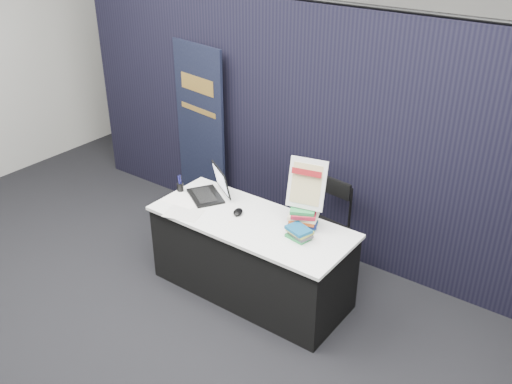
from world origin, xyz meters
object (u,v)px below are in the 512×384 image
object	(u,v)px
book_stack_short	(299,233)
info_sign	(307,184)
stacking_chair	(322,224)
book_stack_tall	(303,217)
laptop	(209,189)
display_table	(251,256)
pullup_banner	(201,139)

from	to	relation	value
book_stack_short	info_sign	distance (m)	0.40
stacking_chair	book_stack_tall	bearing A→B (deg)	-73.22
laptop	info_sign	distance (m)	1.06
display_table	book_stack_short	size ratio (longest dim) A/B	8.84
info_sign	stacking_chair	bearing A→B (deg)	87.56
book_stack_tall	book_stack_short	distance (m)	0.19
info_sign	pullup_banner	world-z (taller)	pullup_banner
laptop	book_stack_tall	xyz separation A→B (m)	(1.00, 0.04, 0.03)
laptop	book_stack_tall	distance (m)	1.01
info_sign	stacking_chair	xyz separation A→B (m)	(-0.08, 0.44, -0.62)
display_table	stacking_chair	world-z (taller)	stacking_chair
book_stack_tall	pullup_banner	world-z (taller)	pullup_banner
pullup_banner	stacking_chair	bearing A→B (deg)	-0.66
book_stack_tall	info_sign	distance (m)	0.30
laptop	pullup_banner	world-z (taller)	pullup_banner
info_sign	stacking_chair	size ratio (longest dim) A/B	0.47
book_stack_short	pullup_banner	xyz separation A→B (m)	(-1.89, 0.95, 0.03)
book_stack_tall	pullup_banner	xyz separation A→B (m)	(-1.82, 0.77, -0.00)
display_table	laptop	world-z (taller)	laptop
display_table	laptop	xyz separation A→B (m)	(-0.59, 0.13, 0.44)
pullup_banner	display_table	bearing A→B (deg)	-24.80
stacking_chair	info_sign	bearing A→B (deg)	-72.55
display_table	stacking_chair	bearing A→B (deg)	62.66
stacking_chair	book_stack_short	bearing A→B (deg)	-69.90
book_stack_tall	pullup_banner	size ratio (longest dim) A/B	0.14
info_sign	book_stack_tall	bearing A→B (deg)	-102.90
laptop	pullup_banner	size ratio (longest dim) A/B	0.25
info_sign	laptop	bearing A→B (deg)	171.10
book_stack_tall	book_stack_short	world-z (taller)	book_stack_tall
book_stack_short	pullup_banner	world-z (taller)	pullup_banner
display_table	info_sign	size ratio (longest dim) A/B	4.17
book_stack_tall	pullup_banner	bearing A→B (deg)	156.96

